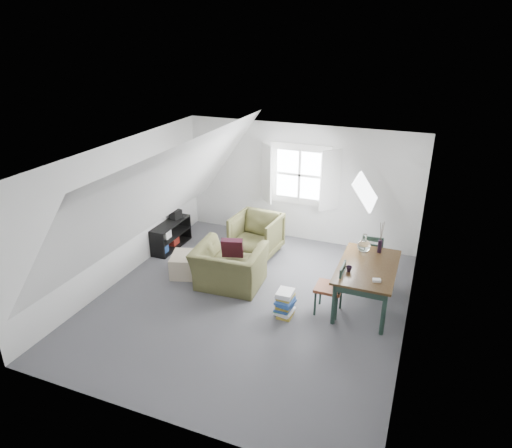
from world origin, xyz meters
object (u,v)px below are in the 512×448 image
at_px(dining_table, 367,271).
at_px(dining_chair_far, 372,255).
at_px(ottoman, 188,265).
at_px(magazine_stack, 285,304).
at_px(armchair_near, 230,285).
at_px(dining_chair_near, 331,287).
at_px(media_shelf, 170,237).
at_px(armchair_far, 256,253).

height_order(dining_table, dining_chair_far, dining_chair_far).
relative_size(ottoman, magazine_stack, 1.37).
distance_m(armchair_near, ottoman, 0.92).
relative_size(dining_chair_near, media_shelf, 0.83).
xyz_separation_m(dining_chair_far, dining_chair_near, (-0.43, -1.39, 0.01)).
height_order(armchair_near, dining_chair_far, dining_chair_far).
bearing_deg(dining_table, dining_chair_near, -142.20).
bearing_deg(media_shelf, ottoman, -45.98).
height_order(armchair_far, dining_chair_far, dining_chair_far).
xyz_separation_m(armchair_far, dining_chair_near, (1.89, -1.52, 0.47)).
bearing_deg(armchair_near, ottoman, -9.60).
distance_m(armchair_far, media_shelf, 1.84).
bearing_deg(magazine_stack, armchair_near, 157.21).
relative_size(armchair_near, media_shelf, 1.07).
height_order(armchair_far, magazine_stack, magazine_stack).
relative_size(dining_table, dining_chair_near, 1.67).
bearing_deg(dining_chair_far, magazine_stack, 48.13).
height_order(dining_table, dining_chair_near, dining_chair_near).
height_order(dining_chair_near, media_shelf, dining_chair_near).
bearing_deg(armchair_near, media_shelf, -30.65).
xyz_separation_m(armchair_near, armchair_far, (-0.03, 1.37, 0.00)).
distance_m(armchair_far, dining_table, 2.71).
relative_size(armchair_far, magazine_stack, 2.11).
bearing_deg(dining_chair_near, ottoman, -88.85).
bearing_deg(magazine_stack, dining_chair_near, 28.75).
bearing_deg(dining_chair_far, dining_chair_near, 62.65).
relative_size(ottoman, media_shelf, 0.54).
bearing_deg(media_shelf, armchair_far, 10.58).
relative_size(dining_table, magazine_stack, 3.49).
bearing_deg(dining_chair_near, dining_chair_far, 169.13).
distance_m(dining_chair_far, dining_chair_near, 1.46).
bearing_deg(magazine_stack, armchair_far, 123.43).
relative_size(ottoman, dining_chair_near, 0.66).
height_order(armchair_far, media_shelf, media_shelf).
bearing_deg(dining_chair_far, armchair_near, 18.29).
relative_size(armchair_far, dining_table, 0.61).
xyz_separation_m(dining_chair_near, magazine_stack, (-0.65, -0.36, -0.25)).
xyz_separation_m(dining_chair_far, media_shelf, (-4.09, -0.31, -0.21)).
relative_size(dining_chair_far, dining_chair_near, 0.99).
xyz_separation_m(ottoman, media_shelf, (-0.91, 0.83, 0.05)).
bearing_deg(ottoman, dining_chair_near, -5.21).
bearing_deg(armchair_far, dining_chair_near, -34.39).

